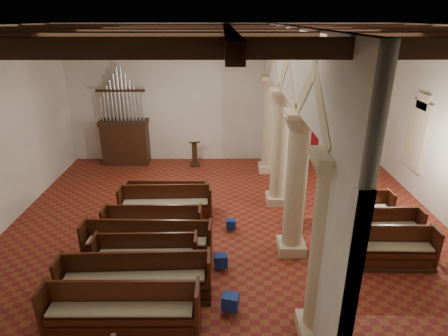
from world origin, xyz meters
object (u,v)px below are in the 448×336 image
lectern (195,155)px  aisle_pew_0 (395,253)px  pipe_organ (125,134)px  processional_banner (360,157)px  nave_pew_0 (122,316)px

lectern → aisle_pew_0: 9.34m
pipe_organ → processional_banner: bearing=-8.5°
pipe_organ → lectern: pipe_organ is taller
pipe_organ → lectern: size_ratio=3.64×
processional_banner → pipe_organ: bearing=175.9°
processional_banner → aisle_pew_0: (-1.14, -6.15, -0.43)m
nave_pew_0 → aisle_pew_0: size_ratio=1.58×
nave_pew_0 → lectern: bearing=84.8°
lectern → nave_pew_0: size_ratio=0.37×
nave_pew_0 → aisle_pew_0: nave_pew_0 is taller
processional_banner → aisle_pew_0: bearing=-96.1°
processional_banner → aisle_pew_0: size_ratio=1.16×
lectern → processional_banner: (6.98, -1.14, 0.30)m
processional_banner → nave_pew_0: bearing=-128.7°
pipe_organ → processional_banner: (10.09, -1.51, -0.57)m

